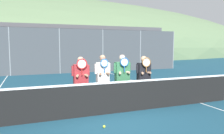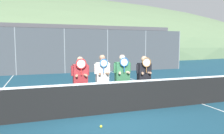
{
  "view_description": "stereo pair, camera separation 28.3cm",
  "coord_description": "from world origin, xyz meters",
  "px_view_note": "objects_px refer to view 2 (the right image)",
  "views": [
    {
      "loc": [
        -2.19,
        -6.05,
        2.07
      ],
      "look_at": [
        0.48,
        0.89,
        1.34
      ],
      "focal_mm": 35.0,
      "sensor_mm": 36.0,
      "label": 1
    },
    {
      "loc": [
        -1.93,
        -6.15,
        2.07
      ],
      "look_at": [
        0.48,
        0.89,
        1.34
      ],
      "focal_mm": 35.0,
      "sensor_mm": 36.0,
      "label": 2
    }
  ],
  "objects_px": {
    "car_left_of_center": "(40,59)",
    "car_center": "(99,59)",
    "tennis_ball_on_court": "(101,126)",
    "player_center_right": "(122,76)",
    "player_leftmost": "(80,79)",
    "player_center_left": "(102,77)",
    "player_rightmost": "(144,76)"
  },
  "relations": [
    {
      "from": "player_leftmost",
      "to": "car_left_of_center",
      "type": "bearing_deg",
      "value": 95.18
    },
    {
      "from": "car_center",
      "to": "tennis_ball_on_court",
      "type": "bearing_deg",
      "value": -105.49
    },
    {
      "from": "player_center_left",
      "to": "player_center_right",
      "type": "relative_size",
      "value": 1.0
    },
    {
      "from": "player_center_right",
      "to": "player_center_left",
      "type": "bearing_deg",
      "value": -175.47
    },
    {
      "from": "player_rightmost",
      "to": "car_center",
      "type": "distance_m",
      "value": 11.81
    },
    {
      "from": "player_leftmost",
      "to": "player_rightmost",
      "type": "relative_size",
      "value": 1.01
    },
    {
      "from": "car_center",
      "to": "player_rightmost",
      "type": "bearing_deg",
      "value": -98.04
    },
    {
      "from": "player_center_right",
      "to": "car_center",
      "type": "xyz_separation_m",
      "value": [
        2.42,
        11.57,
        -0.18
      ]
    },
    {
      "from": "player_leftmost",
      "to": "tennis_ball_on_court",
      "type": "relative_size",
      "value": 25.3
    },
    {
      "from": "player_center_right",
      "to": "tennis_ball_on_court",
      "type": "height_order",
      "value": "player_center_right"
    },
    {
      "from": "player_center_right",
      "to": "tennis_ball_on_court",
      "type": "relative_size",
      "value": 25.86
    },
    {
      "from": "car_left_of_center",
      "to": "tennis_ball_on_court",
      "type": "height_order",
      "value": "car_left_of_center"
    },
    {
      "from": "player_center_right",
      "to": "player_rightmost",
      "type": "xyz_separation_m",
      "value": [
        0.77,
        -0.11,
        -0.02
      ]
    },
    {
      "from": "car_left_of_center",
      "to": "tennis_ball_on_court",
      "type": "bearing_deg",
      "value": -84.69
    },
    {
      "from": "player_center_left",
      "to": "player_center_right",
      "type": "distance_m",
      "value": 0.73
    },
    {
      "from": "car_left_of_center",
      "to": "car_center",
      "type": "bearing_deg",
      "value": -3.75
    },
    {
      "from": "player_leftmost",
      "to": "player_center_left",
      "type": "distance_m",
      "value": 0.73
    },
    {
      "from": "player_rightmost",
      "to": "car_center",
      "type": "relative_size",
      "value": 0.41
    },
    {
      "from": "player_center_left",
      "to": "player_center_right",
      "type": "bearing_deg",
      "value": 4.53
    },
    {
      "from": "player_leftmost",
      "to": "player_center_right",
      "type": "xyz_separation_m",
      "value": [
        1.46,
        0.04,
        0.03
      ]
    },
    {
      "from": "player_center_right",
      "to": "car_left_of_center",
      "type": "distance_m",
      "value": 12.17
    },
    {
      "from": "player_center_left",
      "to": "player_rightmost",
      "type": "distance_m",
      "value": 1.5
    },
    {
      "from": "player_leftmost",
      "to": "car_center",
      "type": "height_order",
      "value": "player_leftmost"
    },
    {
      "from": "car_left_of_center",
      "to": "car_center",
      "type": "height_order",
      "value": "car_left_of_center"
    },
    {
      "from": "tennis_ball_on_court",
      "to": "player_center_left",
      "type": "bearing_deg",
      "value": 72.37
    },
    {
      "from": "car_left_of_center",
      "to": "player_leftmost",
      "type": "bearing_deg",
      "value": -84.82
    },
    {
      "from": "player_leftmost",
      "to": "car_left_of_center",
      "type": "xyz_separation_m",
      "value": [
        -1.08,
        11.94,
        -0.06
      ]
    },
    {
      "from": "player_leftmost",
      "to": "car_center",
      "type": "xyz_separation_m",
      "value": [
        3.88,
        11.61,
        -0.15
      ]
    },
    {
      "from": "player_leftmost",
      "to": "player_center_right",
      "type": "height_order",
      "value": "player_center_right"
    },
    {
      "from": "player_center_left",
      "to": "car_left_of_center",
      "type": "height_order",
      "value": "car_left_of_center"
    },
    {
      "from": "player_rightmost",
      "to": "car_center",
      "type": "height_order",
      "value": "player_rightmost"
    },
    {
      "from": "player_center_left",
      "to": "tennis_ball_on_court",
      "type": "xyz_separation_m",
      "value": [
        -0.54,
        -1.7,
        -0.99
      ]
    }
  ]
}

